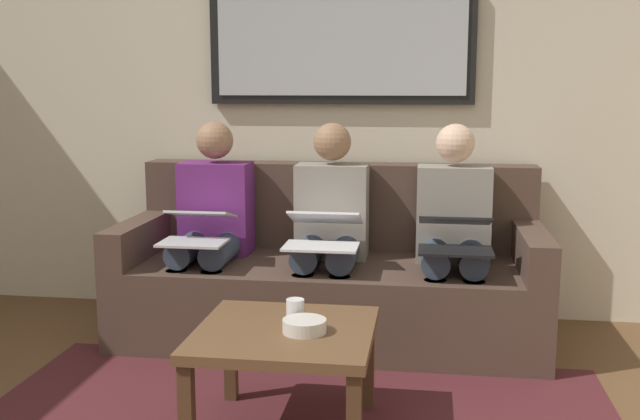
{
  "coord_description": "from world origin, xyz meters",
  "views": [
    {
      "loc": [
        -0.5,
        1.74,
        1.34
      ],
      "look_at": [
        0.0,
        -1.7,
        0.75
      ],
      "focal_mm": 41.72,
      "sensor_mm": 36.0,
      "label": 1
    }
  ],
  "objects_px": {
    "framed_mirror": "(341,46)",
    "laptop_silver": "(198,226)",
    "person_right": "(211,222)",
    "laptop_white": "(323,230)",
    "bowl": "(304,326)",
    "person_middle": "(330,226)",
    "cup": "(295,310)",
    "coffee_table": "(285,343)",
    "couch": "(331,277)",
    "person_left": "(454,229)",
    "laptop_black": "(455,234)"
  },
  "relations": [
    {
      "from": "framed_mirror",
      "to": "laptop_silver",
      "type": "xyz_separation_m",
      "value": [
        0.64,
        0.7,
        -0.92
      ]
    },
    {
      "from": "person_right",
      "to": "cup",
      "type": "bearing_deg",
      "value": 121.37
    },
    {
      "from": "person_right",
      "to": "laptop_silver",
      "type": "relative_size",
      "value": 3.04
    },
    {
      "from": "bowl",
      "to": "person_right",
      "type": "distance_m",
      "value": 1.38
    },
    {
      "from": "coffee_table",
      "to": "cup",
      "type": "xyz_separation_m",
      "value": [
        -0.02,
        -0.09,
        0.1
      ]
    },
    {
      "from": "couch",
      "to": "laptop_silver",
      "type": "height_order",
      "value": "couch"
    },
    {
      "from": "laptop_white",
      "to": "person_right",
      "type": "xyz_separation_m",
      "value": [
        0.64,
        -0.23,
        -0.02
      ]
    },
    {
      "from": "coffee_table",
      "to": "bowl",
      "type": "height_order",
      "value": "bowl"
    },
    {
      "from": "laptop_white",
      "to": "laptop_silver",
      "type": "height_order",
      "value": "laptop_white"
    },
    {
      "from": "framed_mirror",
      "to": "person_right",
      "type": "distance_m",
      "value": 1.23
    },
    {
      "from": "person_right",
      "to": "coffee_table",
      "type": "bearing_deg",
      "value": 118.44
    },
    {
      "from": "bowl",
      "to": "person_left",
      "type": "bearing_deg",
      "value": -116.07
    },
    {
      "from": "couch",
      "to": "laptop_black",
      "type": "distance_m",
      "value": 0.78
    },
    {
      "from": "laptop_white",
      "to": "person_right",
      "type": "distance_m",
      "value": 0.68
    },
    {
      "from": "laptop_white",
      "to": "laptop_silver",
      "type": "distance_m",
      "value": 0.64
    },
    {
      "from": "couch",
      "to": "bowl",
      "type": "distance_m",
      "value": 1.26
    },
    {
      "from": "couch",
      "to": "bowl",
      "type": "relative_size",
      "value": 13.44
    },
    {
      "from": "bowl",
      "to": "person_middle",
      "type": "height_order",
      "value": "person_middle"
    },
    {
      "from": "coffee_table",
      "to": "laptop_white",
      "type": "bearing_deg",
      "value": -91.11
    },
    {
      "from": "cup",
      "to": "couch",
      "type": "bearing_deg",
      "value": -89.65
    },
    {
      "from": "cup",
      "to": "laptop_black",
      "type": "height_order",
      "value": "laptop_black"
    },
    {
      "from": "cup",
      "to": "person_left",
      "type": "distance_m",
      "value": 1.24
    },
    {
      "from": "bowl",
      "to": "person_middle",
      "type": "distance_m",
      "value": 1.19
    },
    {
      "from": "cup",
      "to": "bowl",
      "type": "xyz_separation_m",
      "value": [
        -0.06,
        0.12,
        -0.02
      ]
    },
    {
      "from": "person_middle",
      "to": "person_right",
      "type": "bearing_deg",
      "value": 0.0
    },
    {
      "from": "coffee_table",
      "to": "framed_mirror",
      "type": "bearing_deg",
      "value": -90.63
    },
    {
      "from": "cup",
      "to": "laptop_white",
      "type": "xyz_separation_m",
      "value": [
        0.01,
        -0.83,
        0.16
      ]
    },
    {
      "from": "couch",
      "to": "bowl",
      "type": "xyz_separation_m",
      "value": [
        -0.06,
        1.25,
        0.14
      ]
    },
    {
      "from": "laptop_black",
      "to": "coffee_table",
      "type": "bearing_deg",
      "value": 54.19
    },
    {
      "from": "bowl",
      "to": "couch",
      "type": "bearing_deg",
      "value": -87.13
    },
    {
      "from": "coffee_table",
      "to": "person_middle",
      "type": "bearing_deg",
      "value": -90.89
    },
    {
      "from": "laptop_white",
      "to": "person_right",
      "type": "relative_size",
      "value": 0.34
    },
    {
      "from": "framed_mirror",
      "to": "bowl",
      "type": "distance_m",
      "value": 1.97
    },
    {
      "from": "couch",
      "to": "person_middle",
      "type": "xyz_separation_m",
      "value": [
        0.0,
        0.07,
        0.3
      ]
    },
    {
      "from": "laptop_black",
      "to": "person_right",
      "type": "bearing_deg",
      "value": -10.49
    },
    {
      "from": "person_right",
      "to": "laptop_silver",
      "type": "height_order",
      "value": "person_right"
    },
    {
      "from": "cup",
      "to": "person_middle",
      "type": "distance_m",
      "value": 1.07
    },
    {
      "from": "coffee_table",
      "to": "couch",
      "type": "bearing_deg",
      "value": -90.84
    },
    {
      "from": "framed_mirror",
      "to": "bowl",
      "type": "bearing_deg",
      "value": 92.19
    },
    {
      "from": "laptop_black",
      "to": "laptop_white",
      "type": "bearing_deg",
      "value": -0.54
    },
    {
      "from": "person_left",
      "to": "person_right",
      "type": "distance_m",
      "value": 1.28
    },
    {
      "from": "laptop_black",
      "to": "laptop_white",
      "type": "height_order",
      "value": "laptop_white"
    },
    {
      "from": "laptop_white",
      "to": "person_middle",
      "type": "bearing_deg",
      "value": -90.0
    },
    {
      "from": "bowl",
      "to": "laptop_white",
      "type": "height_order",
      "value": "laptop_white"
    },
    {
      "from": "person_left",
      "to": "laptop_black",
      "type": "xyz_separation_m",
      "value": [
        0.0,
        0.24,
        0.02
      ]
    },
    {
      "from": "laptop_white",
      "to": "bowl",
      "type": "bearing_deg",
      "value": 93.78
    },
    {
      "from": "cup",
      "to": "person_middle",
      "type": "height_order",
      "value": "person_middle"
    },
    {
      "from": "bowl",
      "to": "person_right",
      "type": "xyz_separation_m",
      "value": [
        0.7,
        -1.18,
        0.15
      ]
    },
    {
      "from": "person_left",
      "to": "laptop_black",
      "type": "distance_m",
      "value": 0.24
    },
    {
      "from": "cup",
      "to": "person_right",
      "type": "height_order",
      "value": "person_right"
    }
  ]
}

